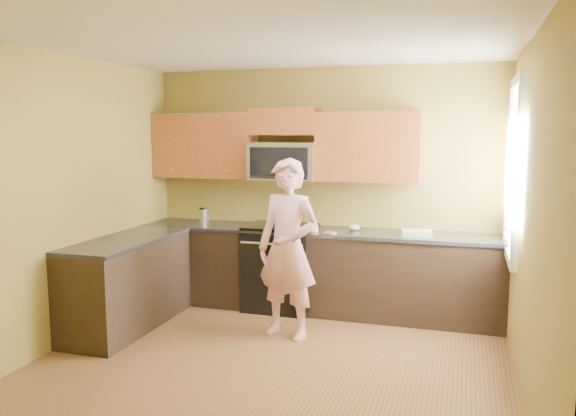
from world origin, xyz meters
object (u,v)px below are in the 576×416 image
at_px(woman, 288,249).
at_px(microwave, 284,180).
at_px(frying_pan, 279,227).
at_px(butter_tub, 313,231).
at_px(travel_mug, 203,224).
at_px(stove, 281,267).

bearing_deg(woman, microwave, 121.80).
xyz_separation_m(woman, frying_pan, (-0.32, 0.71, 0.08)).
bearing_deg(frying_pan, butter_tub, 3.99).
bearing_deg(butter_tub, woman, -94.42).
bearing_deg(woman, butter_tub, 97.82).
xyz_separation_m(butter_tub, travel_mug, (-1.36, 0.13, -0.00)).
height_order(frying_pan, travel_mug, travel_mug).
relative_size(microwave, butter_tub, 6.61).
distance_m(frying_pan, travel_mug, 1.00).
distance_m(stove, butter_tub, 0.61).
distance_m(stove, travel_mug, 1.06).
height_order(woman, butter_tub, woman).
distance_m(microwave, travel_mug, 1.10).
bearing_deg(butter_tub, stove, 165.60).
distance_m(frying_pan, butter_tub, 0.38).
distance_m(woman, frying_pan, 0.78).
distance_m(stove, woman, 0.99).
bearing_deg(travel_mug, frying_pan, -9.35).
relative_size(stove, woman, 0.55).
bearing_deg(microwave, woman, -70.44).
bearing_deg(stove, microwave, 90.00).
distance_m(stove, frying_pan, 0.50).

